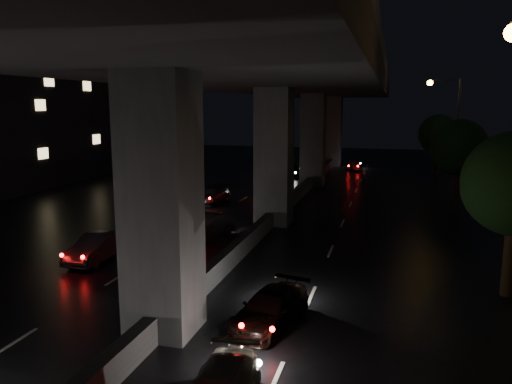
% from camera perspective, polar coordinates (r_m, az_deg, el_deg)
% --- Properties ---
extents(ground, '(120.00, 120.00, 0.00)m').
position_cam_1_polar(ground, '(25.38, -0.54, -6.11)').
color(ground, black).
rests_on(ground, ground).
extents(viaduct, '(12.00, 80.00, 10.50)m').
position_cam_1_polar(viaduct, '(29.28, 2.14, 12.52)').
color(viaduct, '#343437').
rests_on(viaduct, ground).
extents(median_barrier, '(0.45, 70.00, 0.85)m').
position_cam_1_polar(median_barrier, '(29.97, 2.05, -2.78)').
color(median_barrier, '#343437').
rests_on(median_barrier, ground).
extents(building_left, '(12.00, 24.00, 11.00)m').
position_cam_1_polar(building_left, '(51.12, -26.19, 7.21)').
color(building_left, black).
rests_on(building_left, ground).
extents(tree_c, '(3.80, 3.80, 6.12)m').
position_cam_1_polar(tree_c, '(35.87, 22.21, 4.69)').
color(tree_c, black).
rests_on(tree_c, ground).
extents(tree_d, '(3.80, 3.80, 6.12)m').
position_cam_1_polar(tree_d, '(51.75, 20.12, 6.20)').
color(tree_d, black).
rests_on(tree_d, ground).
extents(streetlight_far, '(2.52, 0.44, 9.00)m').
position_cam_1_polar(streetlight_far, '(41.74, 21.32, 7.39)').
color(streetlight_far, '#2D2D33').
rests_on(streetlight_far, ground).
extents(car_3, '(2.33, 4.06, 1.11)m').
position_cam_1_polar(car_3, '(16.45, 1.62, -13.18)').
color(car_3, black).
rests_on(car_3, ground).
extents(car_4, '(1.32, 3.72, 1.22)m').
position_cam_1_polar(car_4, '(24.00, -17.73, -6.02)').
color(car_4, black).
rests_on(car_4, ground).
extents(car_5, '(2.23, 4.27, 1.34)m').
position_cam_1_polar(car_5, '(26.34, -5.92, -4.06)').
color(car_5, black).
rests_on(car_5, ground).
extents(car_6, '(2.28, 3.96, 1.27)m').
position_cam_1_polar(car_6, '(32.65, -8.41, -1.45)').
color(car_6, black).
rests_on(car_6, ground).
extents(car_7, '(1.95, 4.12, 1.16)m').
position_cam_1_polar(car_7, '(36.15, -5.07, -0.37)').
color(car_7, black).
rests_on(car_7, ground).
extents(car_8, '(1.42, 3.30, 1.11)m').
position_cam_1_polar(car_8, '(39.53, 1.31, 0.51)').
color(car_8, black).
rests_on(car_8, ground).
extents(car_9, '(2.15, 4.05, 1.27)m').
position_cam_1_polar(car_9, '(46.16, 3.39, 1.95)').
color(car_9, '#4E4A44').
rests_on(car_9, ground).
extents(car_10, '(2.84, 4.51, 1.16)m').
position_cam_1_polar(car_10, '(49.85, 3.93, 2.48)').
color(car_10, black).
rests_on(car_10, ground).
extents(car_11, '(2.15, 4.10, 1.10)m').
position_cam_1_polar(car_11, '(53.77, 1.50, 3.01)').
color(car_11, black).
rests_on(car_11, ground).
extents(car_12, '(2.03, 3.60, 1.16)m').
position_cam_1_polar(car_12, '(55.19, 11.18, 3.03)').
color(car_12, slate).
rests_on(car_12, ground).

